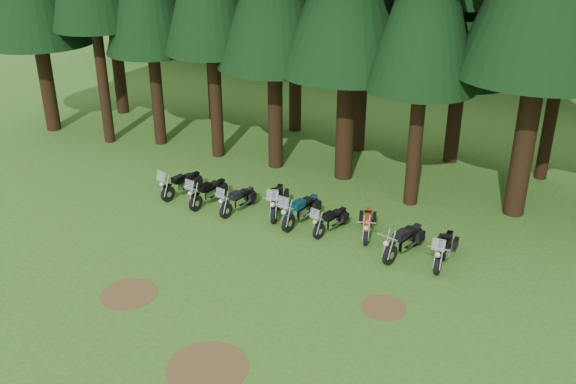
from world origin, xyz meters
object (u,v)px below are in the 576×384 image
(motorcycle_0, at_px, (182,185))
(motorcycle_1, at_px, (208,193))
(motorcycle_4, at_px, (301,211))
(motorcycle_5, at_px, (330,221))
(motorcycle_3, at_px, (277,202))
(motorcycle_6, at_px, (367,224))
(motorcycle_2, at_px, (238,201))
(motorcycle_7, at_px, (403,242))
(motorcycle_8, at_px, (444,250))

(motorcycle_0, xyz_separation_m, motorcycle_1, (1.42, -0.27, 0.00))
(motorcycle_0, height_order, motorcycle_4, motorcycle_4)
(motorcycle_4, bearing_deg, motorcycle_0, -172.39)
(motorcycle_5, bearing_deg, motorcycle_3, -176.51)
(motorcycle_4, relative_size, motorcycle_6, 1.19)
(motorcycle_1, distance_m, motorcycle_4, 4.06)
(motorcycle_0, bearing_deg, motorcycle_3, 16.15)
(motorcycle_1, bearing_deg, motorcycle_4, 9.66)
(motorcycle_2, distance_m, motorcycle_7, 6.84)
(motorcycle_7, bearing_deg, motorcycle_6, 168.31)
(motorcycle_8, bearing_deg, motorcycle_5, 173.73)
(motorcycle_2, xyz_separation_m, motorcycle_3, (1.49, 0.45, 0.06))
(motorcycle_7, bearing_deg, motorcycle_3, -175.02)
(motorcycle_4, height_order, motorcycle_7, motorcycle_4)
(motorcycle_0, distance_m, motorcycle_7, 9.69)
(motorcycle_7, height_order, motorcycle_8, motorcycle_8)
(motorcycle_3, bearing_deg, motorcycle_2, -179.78)
(motorcycle_3, height_order, motorcycle_6, motorcycle_3)
(motorcycle_0, xyz_separation_m, motorcycle_7, (9.63, -1.07, 0.02))
(motorcycle_5, bearing_deg, motorcycle_8, 9.35)
(motorcycle_1, xyz_separation_m, motorcycle_3, (2.89, 0.33, 0.03))
(motorcycle_4, height_order, motorcycle_8, motorcycle_4)
(motorcycle_5, bearing_deg, motorcycle_4, -171.77)
(motorcycle_4, bearing_deg, motorcycle_2, -167.64)
(motorcycle_1, distance_m, motorcycle_5, 5.33)
(motorcycle_4, bearing_deg, motorcycle_5, 2.47)
(motorcycle_2, bearing_deg, motorcycle_4, 13.05)
(motorcycle_1, xyz_separation_m, motorcycle_6, (6.64, 0.06, -0.04))
(motorcycle_0, bearing_deg, motorcycle_2, 7.55)
(motorcycle_0, xyz_separation_m, motorcycle_3, (4.31, 0.06, 0.03))
(motorcycle_1, relative_size, motorcycle_2, 1.06)
(motorcycle_4, distance_m, motorcycle_8, 5.59)
(motorcycle_6, bearing_deg, motorcycle_4, 167.88)
(motorcycle_0, bearing_deg, motorcycle_6, 13.84)
(motorcycle_7, bearing_deg, motorcycle_0, -169.35)
(motorcycle_3, height_order, motorcycle_4, motorcycle_4)
(motorcycle_6, bearing_deg, motorcycle_1, 165.91)
(motorcycle_3, distance_m, motorcycle_8, 6.80)
(motorcycle_3, height_order, motorcycle_8, motorcycle_3)
(motorcycle_2, relative_size, motorcycle_3, 0.90)
(motorcycle_3, bearing_deg, motorcycle_0, 164.28)
(motorcycle_0, relative_size, motorcycle_3, 0.94)
(motorcycle_1, height_order, motorcycle_4, motorcycle_4)
(motorcycle_2, height_order, motorcycle_5, motorcycle_2)
(motorcycle_2, distance_m, motorcycle_5, 3.92)
(motorcycle_0, bearing_deg, motorcycle_1, 4.64)
(motorcycle_0, height_order, motorcycle_8, motorcycle_8)
(motorcycle_1, relative_size, motorcycle_8, 0.99)
(motorcycle_5, distance_m, motorcycle_6, 1.34)
(motorcycle_5, bearing_deg, motorcycle_7, 5.75)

